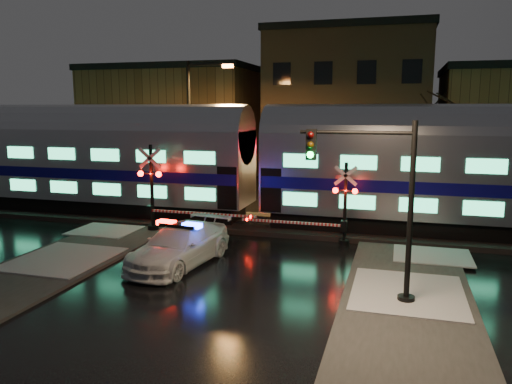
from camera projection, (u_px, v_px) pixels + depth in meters
ground at (243, 254)px, 20.68m from camera, size 120.00×120.00×0.00m
ballast at (273, 224)px, 25.39m from camera, size 90.00×4.20×0.24m
sidewalk_left at (5, 287)px, 16.76m from camera, size 4.00×20.00×0.12m
sidewalk_right at (409, 335)px, 13.21m from camera, size 4.00×20.00×0.12m
building_left at (178, 125)px, 44.31m from camera, size 14.00×10.00×9.00m
building_mid at (350, 111)px, 40.48m from camera, size 12.00×11.00×11.50m
train at (257, 160)px, 25.06m from camera, size 51.00×3.12×5.92m
police_car at (180, 245)px, 19.15m from camera, size 2.86×5.55×1.71m
crossing_signal_right at (336, 212)px, 21.64m from camera, size 5.20×0.63×3.68m
crossing_signal_left at (158, 197)px, 23.94m from camera, size 6.02×0.67×4.26m
traffic_light at (380, 208)px, 15.09m from camera, size 3.65×0.68×5.64m
streetlight at (194, 124)px, 29.98m from camera, size 2.91×0.30×8.70m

